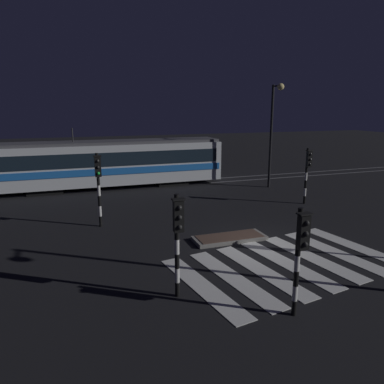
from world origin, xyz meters
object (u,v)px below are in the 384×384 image
Objects in this scene: traffic_light_corner_far_right at (308,168)px; street_lamp_trackside_right at (274,123)px; traffic_light_corner_near_left at (178,231)px; traffic_light_corner_far_left at (98,179)px; traffic_light_kerb_mid_left at (300,247)px; tram at (110,163)px.

street_lamp_trackside_right reaches higher than traffic_light_corner_far_right.
traffic_light_corner_near_left is at bearing -130.38° from street_lamp_trackside_right.
traffic_light_corner_far_left reaches higher than traffic_light_corner_far_right.
traffic_light_corner_far_left is 11.60m from traffic_light_corner_far_right.
traffic_light_corner_far_left is 10.36m from traffic_light_kerb_mid_left.
traffic_light_corner_far_left is 0.50× the size of street_lamp_trackside_right.
traffic_light_corner_far_left is at bearing -157.87° from street_lamp_trackside_right.
traffic_light_corner_far_left is 13.12m from street_lamp_trackside_right.
traffic_light_corner_far_left reaches higher than traffic_light_corner_near_left.
traffic_light_corner_near_left is 16.39m from street_lamp_trackside_right.
traffic_light_kerb_mid_left is 0.96× the size of traffic_light_corner_near_left.
street_lamp_trackside_right reaches higher than traffic_light_corner_near_left.
traffic_light_kerb_mid_left is 3.34m from traffic_light_corner_near_left.
tram reaches higher than traffic_light_kerb_mid_left.
tram is (-10.46, 3.66, -2.68)m from street_lamp_trackside_right.
street_lamp_trackside_right is 11.40m from tram.
traffic_light_corner_far_right is 12.95m from tram.
traffic_light_corner_near_left is at bearing -142.12° from traffic_light_corner_far_right.
traffic_light_corner_near_left is (-2.67, 2.01, 0.08)m from traffic_light_kerb_mid_left.
traffic_light_kerb_mid_left is at bearing -66.33° from traffic_light_corner_far_left.
traffic_light_kerb_mid_left is (4.16, -9.49, -0.30)m from traffic_light_corner_far_left.
tram is at bearing 98.27° from traffic_light_kerb_mid_left.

